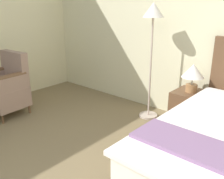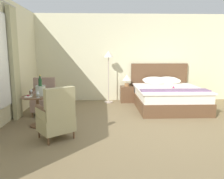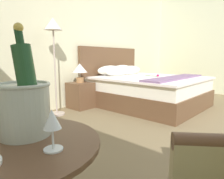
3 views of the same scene
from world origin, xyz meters
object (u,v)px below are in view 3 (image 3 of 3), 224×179
object	(u,v)px
champagne_bucket	(24,103)
floor_lamp_brass	(54,37)
wine_glass_near_edge	(52,122)
bed	(144,88)
nightstand	(80,95)
bedside_lamp	(80,70)

from	to	relation	value
champagne_bucket	floor_lamp_brass	bearing A→B (deg)	55.69
floor_lamp_brass	wine_glass_near_edge	size ratio (longest dim) A/B	11.12
bed	nightstand	size ratio (longest dim) A/B	4.25
floor_lamp_brass	wine_glass_near_edge	distance (m)	2.97
bed	nightstand	world-z (taller)	bed
bedside_lamp	floor_lamp_brass	bearing A→B (deg)	-172.45
wine_glass_near_edge	bed	bearing A→B (deg)	28.26
nightstand	bedside_lamp	size ratio (longest dim) A/B	1.36
bed	champagne_bucket	world-z (taller)	bed
floor_lamp_brass	champagne_bucket	bearing A→B (deg)	-124.31
champagne_bucket	wine_glass_near_edge	world-z (taller)	champagne_bucket
bed	champagne_bucket	xyz separation A→B (m)	(-3.28, -1.55, 0.46)
floor_lamp_brass	wine_glass_near_edge	bearing A→B (deg)	-121.95
nightstand	bedside_lamp	xyz separation A→B (m)	(-0.00, -0.00, 0.52)
floor_lamp_brass	nightstand	bearing A→B (deg)	7.55
nightstand	champagne_bucket	xyz separation A→B (m)	(-2.15, -2.34, 0.56)
bedside_lamp	wine_glass_near_edge	xyz separation A→B (m)	(-2.15, -2.55, 0.00)
nightstand	champagne_bucket	distance (m)	3.23
champagne_bucket	nightstand	bearing A→B (deg)	47.42
nightstand	wine_glass_near_edge	world-z (taller)	wine_glass_near_edge
bedside_lamp	floor_lamp_brass	xyz separation A→B (m)	(-0.61, -0.08, 0.58)
nightstand	floor_lamp_brass	world-z (taller)	floor_lamp_brass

